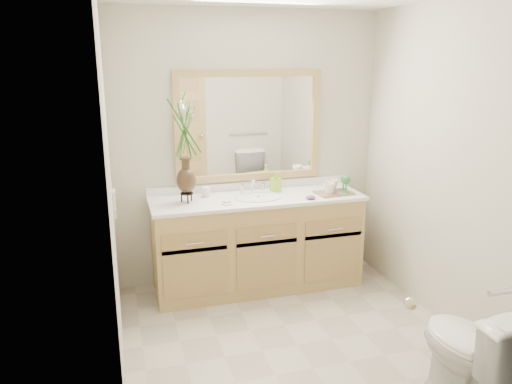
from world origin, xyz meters
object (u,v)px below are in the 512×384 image
object	(u,v)px
flower_vase	(185,139)
soap_bottle	(276,182)
tumbler	(206,192)
tray	(334,193)
toilet	(473,355)

from	to	relation	value
flower_vase	soap_bottle	xyz separation A→B (m)	(0.81, 0.12, -0.45)
tumbler	tray	size ratio (longest dim) A/B	0.28
flower_vase	tumbler	size ratio (longest dim) A/B	9.03
soap_bottle	tray	bearing A→B (deg)	-27.79
tumbler	soap_bottle	bearing A→B (deg)	0.05
tray	toilet	bearing A→B (deg)	-93.75
toilet	flower_vase	world-z (taller)	flower_vase
tray	tumbler	bearing A→B (deg)	164.50
tumbler	tray	distance (m)	1.12
toilet	soap_bottle	xyz separation A→B (m)	(-0.49, 2.06, 0.55)
tray	soap_bottle	bearing A→B (deg)	150.97
toilet	tumbler	distance (m)	2.40
tumbler	tray	xyz separation A→B (m)	(1.10, -0.21, -0.04)
flower_vase	tumbler	world-z (taller)	flower_vase
flower_vase	soap_bottle	world-z (taller)	flower_vase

